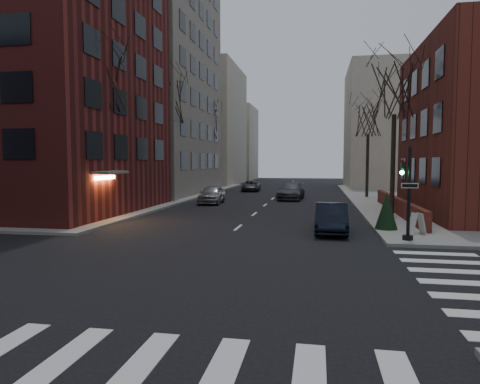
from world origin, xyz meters
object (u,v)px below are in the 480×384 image
tree_left_c (209,124)px  car_lane_silver (212,194)px  tree_left_a (100,79)px  tree_left_b (169,100)px  traffic_signal (407,199)px  streetlamp_near (159,152)px  car_lane_gray (291,191)px  parked_sedan (331,218)px  evergreen_shrub (386,211)px  tree_right_a (395,89)px  car_lane_far (251,186)px  tree_right_b (368,118)px  streetlamp_far (217,156)px  sandwich_board (417,223)px

tree_left_c → car_lane_silver: bearing=-74.7°
tree_left_a → tree_left_b: size_ratio=0.95×
traffic_signal → tree_left_c: bearing=118.4°
tree_left_a → streetlamp_near: bearing=85.7°
streetlamp_near → car_lane_gray: streetlamp_near is taller
parked_sedan → evergreen_shrub: size_ratio=2.41×
tree_left_a → tree_right_a: bearing=12.8°
car_lane_far → evergreen_shrub: evergreen_shrub is taller
tree_left_c → tree_right_a: 28.17m
parked_sedan → car_lane_silver: (-9.40, 13.20, 0.04)m
car_lane_gray → tree_right_b: bearing=24.8°
car_lane_silver → streetlamp_near: bearing=-148.8°
tree_right_a → streetlamp_near: (-17.00, 4.00, -3.79)m
streetlamp_far → car_lane_gray: 16.46m
tree_right_a → parked_sedan: (-3.95, -6.73, -7.30)m
streetlamp_near → evergreen_shrub: bearing=-32.6°
tree_right_b → streetlamp_near: (-17.00, -10.00, -3.35)m
tree_left_c → streetlamp_far: size_ratio=1.55×
tree_left_a → evergreen_shrub: tree_left_a is taller
car_lane_silver → evergreen_shrub: bearing=-49.0°
car_lane_silver → streetlamp_far: bearing=98.8°
tree_right_b → parked_sedan: size_ratio=2.08×
tree_left_c → car_lane_far: bearing=-4.0°
car_lane_silver → car_lane_gray: car_lane_silver is taller
traffic_signal → car_lane_silver: size_ratio=0.89×
evergreen_shrub → streetlamp_far: bearing=117.7°
parked_sedan → car_lane_far: bearing=107.8°
tree_left_b → parked_sedan: tree_left_b is taller
streetlamp_near → parked_sedan: streetlamp_near is taller
tree_right_a → car_lane_silver: bearing=154.1°
traffic_signal → tree_left_a: 18.66m
tree_left_b → evergreen_shrub: bearing=-40.7°
streetlamp_near → streetlamp_far: 20.00m
sandwich_board → evergreen_shrub: evergreen_shrub is taller
traffic_signal → parked_sedan: size_ratio=0.91×
car_lane_far → evergreen_shrub: (11.13, -27.70, 0.44)m
car_lane_far → traffic_signal: bearing=-73.5°
sandwich_board → car_lane_silver: bearing=119.9°
tree_left_c → traffic_signal: bearing=-61.6°
sandwich_board → tree_left_c: bearing=106.8°
streetlamp_near → car_lane_silver: (3.65, 2.48, -3.47)m
car_lane_far → tree_left_b: bearing=-115.1°
tree_right_b → car_lane_gray: 10.15m
streetlamp_near → tree_left_b: bearing=98.5°
tree_left_b → tree_right_b: (17.60, 6.00, -1.33)m
traffic_signal → streetlamp_near: (-16.14, 13.01, 2.33)m
traffic_signal → car_lane_far: traffic_signal is taller
evergreen_shrub → traffic_signal: bearing=-82.5°
tree_left_a → tree_left_c: size_ratio=1.06×
traffic_signal → parked_sedan: (-3.09, 2.28, -1.18)m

